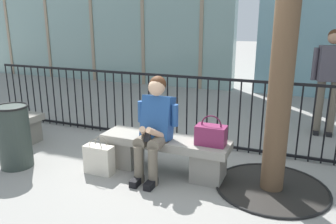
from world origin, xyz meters
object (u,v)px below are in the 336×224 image
object	(u,v)px
shopping_bag	(99,159)
bystander_at_railing	(330,75)
handbag_on_bench	(211,135)
stone_bench	(165,151)
seated_person_with_phone	(155,124)
trash_can	(14,136)

from	to	relation	value
shopping_bag	bystander_at_railing	world-z (taller)	bystander_at_railing
handbag_on_bench	stone_bench	bearing A→B (deg)	179.01
seated_person_with_phone	bystander_at_railing	xyz separation A→B (m)	(1.95, 2.47, 0.35)
seated_person_with_phone	handbag_on_bench	distance (m)	0.67
stone_bench	shopping_bag	bearing A→B (deg)	-153.98
seated_person_with_phone	trash_can	bearing A→B (deg)	-165.08
trash_can	seated_person_with_phone	bearing A→B (deg)	14.92
stone_bench	shopping_bag	size ratio (longest dim) A/B	3.44
seated_person_with_phone	bystander_at_railing	size ratio (longest dim) A/B	0.71
shopping_bag	bystander_at_railing	bearing A→B (deg)	45.95
stone_bench	shopping_bag	distance (m)	0.82
handbag_on_bench	bystander_at_railing	distance (m)	2.72
seated_person_with_phone	bystander_at_railing	distance (m)	3.16
bystander_at_railing	seated_person_with_phone	bearing A→B (deg)	-128.35
seated_person_with_phone	bystander_at_railing	bearing A→B (deg)	51.65
seated_person_with_phone	shopping_bag	xyz separation A→B (m)	(-0.65, -0.23, -0.47)
seated_person_with_phone	shopping_bag	world-z (taller)	seated_person_with_phone
stone_bench	bystander_at_railing	size ratio (longest dim) A/B	0.94
stone_bench	trash_can	size ratio (longest dim) A/B	1.96
seated_person_with_phone	handbag_on_bench	world-z (taller)	seated_person_with_phone
stone_bench	seated_person_with_phone	bearing A→B (deg)	-120.45
shopping_bag	stone_bench	bearing A→B (deg)	26.02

